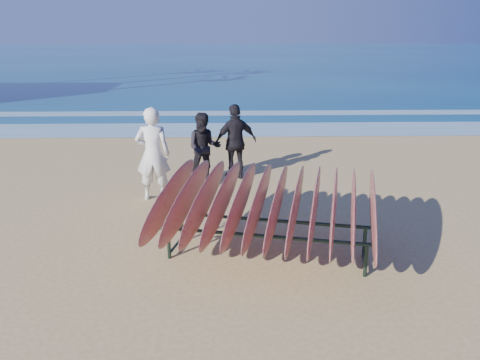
% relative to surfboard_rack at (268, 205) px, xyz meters
% --- Properties ---
extents(ground, '(120.00, 120.00, 0.00)m').
position_rel_surfboard_rack_xyz_m(ground, '(-0.39, 0.26, -0.87)').
color(ground, tan).
rests_on(ground, ground).
extents(ocean, '(160.00, 160.00, 0.00)m').
position_rel_surfboard_rack_xyz_m(ocean, '(-0.39, 55.26, -0.87)').
color(ocean, navy).
rests_on(ocean, ground).
extents(foam_near, '(160.00, 160.00, 0.00)m').
position_rel_surfboard_rack_xyz_m(foam_near, '(-0.39, 10.26, -0.87)').
color(foam_near, white).
rests_on(foam_near, ground).
extents(foam_far, '(160.00, 160.00, 0.00)m').
position_rel_surfboard_rack_xyz_m(foam_far, '(-0.39, 13.76, -0.87)').
color(foam_far, white).
rests_on(foam_far, ground).
extents(surfboard_rack, '(3.71, 3.39, 1.39)m').
position_rel_surfboard_rack_xyz_m(surfboard_rack, '(0.00, 0.00, 0.00)').
color(surfboard_rack, black).
rests_on(surfboard_rack, ground).
extents(person_white, '(0.71, 0.47, 1.93)m').
position_rel_surfboard_rack_xyz_m(person_white, '(-2.12, 2.88, 0.09)').
color(person_white, silver).
rests_on(person_white, ground).
extents(person_dark_a, '(0.82, 0.65, 1.61)m').
position_rel_surfboard_rack_xyz_m(person_dark_a, '(-1.12, 4.08, -0.07)').
color(person_dark_a, black).
rests_on(person_dark_a, ground).
extents(person_dark_b, '(1.12, 0.78, 1.76)m').
position_rel_surfboard_rack_xyz_m(person_dark_b, '(-0.40, 4.32, 0.01)').
color(person_dark_b, black).
rests_on(person_dark_b, ground).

